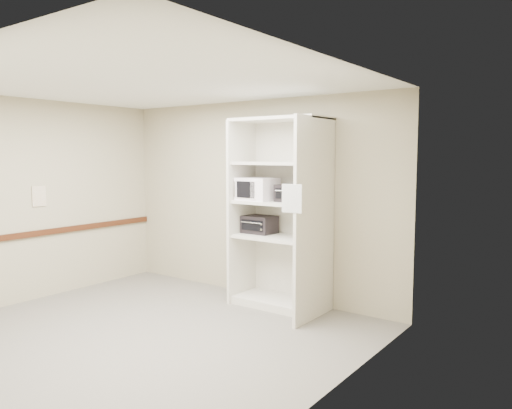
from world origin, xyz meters
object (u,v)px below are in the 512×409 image
Objects in this scene: shelving_unit at (283,220)px; toaster_oven_lower at (260,224)px; toaster_oven_upper at (292,193)px; microwave at (257,189)px.

shelving_unit is 0.42m from toaster_oven_lower.
shelving_unit is at bearing -6.13° from toaster_oven_lower.
shelving_unit is at bearing -177.08° from toaster_oven_upper.
microwave is 0.50m from toaster_oven_lower.
toaster_oven_lower is at bearing 114.83° from microwave.
shelving_unit is 6.55× the size of toaster_oven_upper.
shelving_unit is 5.82× the size of toaster_oven_lower.
toaster_oven_upper reaches higher than toaster_oven_lower.
toaster_oven_lower is (-0.04, 0.11, -0.48)m from microwave.
shelving_unit is 0.36m from toaster_oven_upper.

